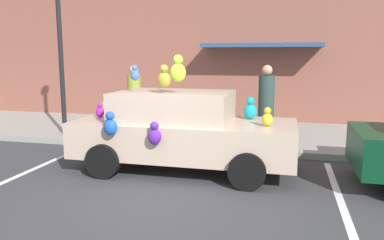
{
  "coord_description": "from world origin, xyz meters",
  "views": [
    {
      "loc": [
        1.89,
        -5.42,
        2.22
      ],
      "look_at": [
        -0.02,
        2.26,
        0.9
      ],
      "focal_mm": 35.8,
      "sensor_mm": 36.0,
      "label": 1
    }
  ],
  "objects_px": {
    "plush_covered_car": "(181,130)",
    "pedestrian_walking_past": "(266,107)",
    "street_lamp_post": "(60,37)",
    "pedestrian_near_shopfront": "(134,100)",
    "teddy_bear_on_sidewalk": "(263,131)"
  },
  "relations": [
    {
      "from": "plush_covered_car",
      "to": "pedestrian_walking_past",
      "type": "height_order",
      "value": "plush_covered_car"
    },
    {
      "from": "plush_covered_car",
      "to": "street_lamp_post",
      "type": "bearing_deg",
      "value": 153.82
    },
    {
      "from": "plush_covered_car",
      "to": "pedestrian_walking_past",
      "type": "relative_size",
      "value": 2.27
    },
    {
      "from": "pedestrian_walking_past",
      "to": "plush_covered_car",
      "type": "bearing_deg",
      "value": -123.98
    },
    {
      "from": "pedestrian_walking_past",
      "to": "pedestrian_near_shopfront",
      "type": "bearing_deg",
      "value": 170.03
    },
    {
      "from": "pedestrian_walking_past",
      "to": "street_lamp_post",
      "type": "bearing_deg",
      "value": -175.88
    },
    {
      "from": "teddy_bear_on_sidewalk",
      "to": "plush_covered_car",
      "type": "bearing_deg",
      "value": -124.74
    },
    {
      "from": "plush_covered_car",
      "to": "pedestrian_near_shopfront",
      "type": "height_order",
      "value": "plush_covered_car"
    },
    {
      "from": "plush_covered_car",
      "to": "pedestrian_near_shopfront",
      "type": "xyz_separation_m",
      "value": [
        -2.17,
        2.87,
        0.2
      ]
    },
    {
      "from": "pedestrian_near_shopfront",
      "to": "pedestrian_walking_past",
      "type": "xyz_separation_m",
      "value": [
        3.66,
        -0.64,
        0.01
      ]
    },
    {
      "from": "plush_covered_car",
      "to": "pedestrian_walking_past",
      "type": "distance_m",
      "value": 2.69
    },
    {
      "from": "pedestrian_near_shopfront",
      "to": "street_lamp_post",
      "type": "bearing_deg",
      "value": -147.16
    },
    {
      "from": "plush_covered_car",
      "to": "teddy_bear_on_sidewalk",
      "type": "distance_m",
      "value": 2.57
    },
    {
      "from": "street_lamp_post",
      "to": "pedestrian_near_shopfront",
      "type": "height_order",
      "value": "street_lamp_post"
    },
    {
      "from": "pedestrian_near_shopfront",
      "to": "teddy_bear_on_sidewalk",
      "type": "bearing_deg",
      "value": -12.05
    }
  ]
}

